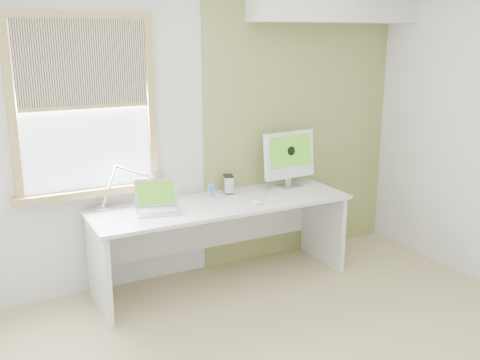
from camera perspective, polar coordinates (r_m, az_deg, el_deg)
room at (r=3.30m, az=8.41°, el=0.87°), size 4.04×3.54×2.64m
accent_wall at (r=5.27m, az=6.25°, el=6.17°), size 2.00×0.02×2.60m
window at (r=4.43m, az=-15.76°, el=7.26°), size 1.20×0.14×1.42m
desk at (r=4.72m, az=-2.25°, el=-4.38°), size 2.20×0.70×0.73m
desk_lamp at (r=4.51m, az=-9.66°, el=-0.41°), size 0.61×0.32×0.36m
laptop at (r=4.42m, az=-8.58°, el=-2.41°), size 0.39×0.34×0.24m
phone_dock at (r=4.74m, az=-2.99°, el=-1.38°), size 0.07×0.07×0.12m
external_drive at (r=4.85m, az=-1.23°, el=-0.43°), size 0.11×0.14×0.16m
imac at (r=5.03m, az=5.11°, el=2.49°), size 0.52×0.18×0.51m
keyboard at (r=4.77m, az=5.27°, el=-1.65°), size 0.40×0.13×0.02m
mouse at (r=4.56m, az=1.79°, el=-2.28°), size 0.08×0.12×0.03m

